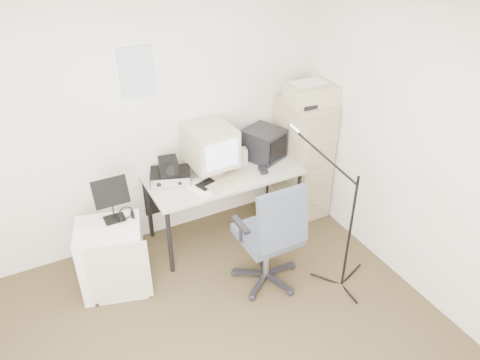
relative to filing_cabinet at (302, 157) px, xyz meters
name	(u,v)px	position (x,y,z in m)	size (l,w,h in m)	color
floor	(234,359)	(-1.58, -1.48, -0.66)	(3.60, 3.60, 0.01)	#403522
ceiling	(230,31)	(-1.58, -1.48, 1.85)	(3.60, 3.60, 0.01)	white
wall_back	(145,124)	(-1.58, 0.32, 0.60)	(3.60, 0.02, 2.50)	white
wall_right	(437,165)	(0.22, -1.48, 0.60)	(0.02, 3.60, 2.50)	white
wall_calendar	(137,72)	(-1.60, 0.31, 1.10)	(0.30, 0.02, 0.44)	white
filing_cabinet	(302,157)	(0.00, 0.00, 0.00)	(0.40, 0.60, 1.30)	tan
printer	(311,94)	(0.00, -0.07, 0.74)	(0.48, 0.33, 0.19)	#BAAE8C
desk	(224,204)	(-0.95, -0.03, -0.29)	(1.50, 0.70, 0.73)	#B1B1A3
crt_monitor	(210,150)	(-1.04, 0.07, 0.31)	(0.42, 0.44, 0.47)	#BAAE8C
crt_tv	(264,144)	(-0.45, 0.07, 0.24)	(0.34, 0.36, 0.31)	black
desk_speaker	(242,156)	(-0.70, 0.06, 0.16)	(0.09, 0.09, 0.17)	beige
keyboard	(227,182)	(-1.00, -0.21, 0.09)	(0.49, 0.17, 0.03)	#BAAE8C
mouse	(263,170)	(-0.60, -0.19, 0.10)	(0.07, 0.12, 0.04)	black
radio_receiver	(170,176)	(-1.46, 0.07, 0.13)	(0.37, 0.27, 0.11)	black
radio_speaker	(168,166)	(-1.48, 0.03, 0.27)	(0.17, 0.16, 0.17)	black
papers	(203,187)	(-1.23, -0.18, 0.09)	(0.23, 0.31, 0.02)	white
pc_tower	(281,204)	(-0.31, -0.11, -0.45)	(0.19, 0.44, 0.41)	#BAAE8C
office_chair	(267,232)	(-0.92, -0.84, -0.10)	(0.63, 0.63, 1.10)	slate
side_cart	(112,258)	(-2.17, -0.29, -0.31)	(0.54, 0.44, 0.67)	silver
music_stand	(111,199)	(-2.08, -0.21, 0.24)	(0.29, 0.15, 0.42)	black
headphones	(126,215)	(-1.99, -0.26, 0.07)	(0.14, 0.14, 0.02)	black
mic_stand	(352,217)	(-0.33, -1.22, 0.11)	(0.02, 0.02, 1.52)	black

